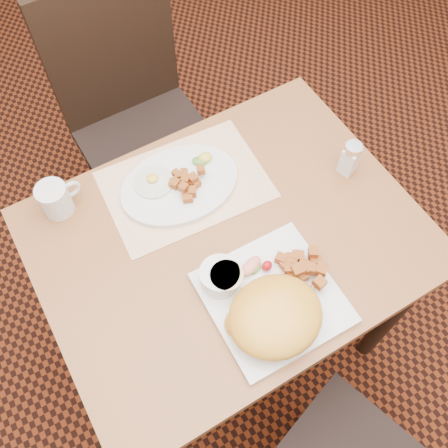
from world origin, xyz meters
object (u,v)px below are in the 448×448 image
coffee_mug (56,199)px  table (229,256)px  salt_shaker (350,158)px  chair_far (136,114)px  plate_oval (180,185)px  plate_square (272,298)px

coffee_mug → table: bearing=-41.2°
salt_shaker → coffee_mug: (-0.68, 0.27, -0.01)m
table → salt_shaker: 0.39m
table → coffee_mug: 0.45m
coffee_mug → chair_far: bearing=47.2°
plate_oval → coffee_mug: (-0.28, 0.09, 0.03)m
chair_far → salt_shaker: 0.77m
table → coffee_mug: coffee_mug is taller
table → plate_square: bearing=-90.1°
chair_far → coffee_mug: 0.57m
plate_square → salt_shaker: bearing=29.2°
chair_far → plate_square: 0.87m
table → plate_oval: (-0.04, 0.18, 0.12)m
table → plate_oval: 0.22m
plate_square → plate_oval: plate_oval is taller
salt_shaker → plate_oval: bearing=156.6°
table → coffee_mug: size_ratio=8.37×
chair_far → plate_oval: (-0.06, -0.47, 0.22)m
plate_square → coffee_mug: (-0.32, 0.47, 0.03)m
plate_oval → salt_shaker: size_ratio=3.05×
table → salt_shaker: size_ratio=9.00×
salt_shaker → plate_square: bearing=-150.8°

